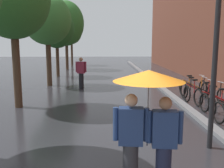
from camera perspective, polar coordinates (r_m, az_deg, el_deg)
name	(u,v)px	position (r m, az deg, el deg)	size (l,w,h in m)	color
kerb_strip	(162,88)	(14.04, 10.90, -0.85)	(0.30, 36.00, 0.12)	slate
street_tree_2	(47,20)	(15.12, -14.09, 13.51)	(2.67, 2.67, 5.09)	#473323
street_tree_3	(57,28)	(19.06, -12.12, 11.93)	(2.48, 2.48, 4.86)	#473323
street_tree_4	(66,23)	(23.82, -10.09, 13.00)	(3.17, 3.17, 6.06)	#473323
street_tree_5	(71,31)	(27.92, -8.94, 11.47)	(2.23, 2.23, 5.00)	#473323
parked_bicycle_4	(218,101)	(10.07, 22.25, -3.57)	(1.14, 0.80, 0.96)	black
parked_bicycle_5	(210,96)	(10.87, 20.82, -2.58)	(1.17, 0.85, 0.96)	black
parked_bicycle_6	(199,93)	(11.45, 18.56, -1.87)	(1.12, 0.76, 0.96)	black
parked_bicycle_7	(195,90)	(12.15, 17.76, -1.20)	(1.17, 0.85, 0.96)	black
parked_bicycle_8	(193,87)	(12.74, 17.38, -0.71)	(1.17, 0.85, 0.96)	black
couple_under_umbrella	(148,111)	(4.25, 7.91, -6.01)	(1.15, 1.15, 2.06)	#2D2D33
street_lamp_post	(216,41)	(6.29, 21.94, 8.74)	(0.24, 0.24, 4.30)	black
pedestrian_walking_midground	(81,73)	(13.93, -6.82, 2.49)	(0.58, 0.29, 1.68)	black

